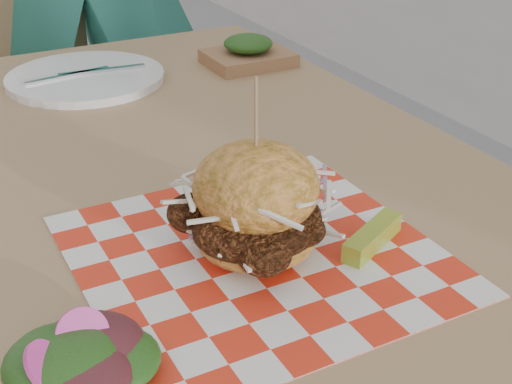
% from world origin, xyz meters
% --- Properties ---
extents(patio_table, '(0.80, 1.20, 0.75)m').
position_xyz_m(patio_table, '(0.21, -0.16, 0.67)').
color(patio_table, tan).
rests_on(patio_table, ground).
extents(patio_chair, '(0.54, 0.55, 0.95)m').
position_xyz_m(patio_chair, '(0.18, 0.84, 0.55)').
color(patio_chair, tan).
rests_on(patio_chair, ground).
extents(paper_liner, '(0.36, 0.36, 0.00)m').
position_xyz_m(paper_liner, '(0.22, -0.39, 0.75)').
color(paper_liner, red).
rests_on(paper_liner, patio_table).
extents(sandwich, '(0.17, 0.17, 0.19)m').
position_xyz_m(sandwich, '(0.22, -0.39, 0.81)').
color(sandwich, '#E18F3F').
rests_on(sandwich, paper_liner).
extents(pickle_spear, '(0.09, 0.06, 0.02)m').
position_xyz_m(pickle_spear, '(0.33, -0.44, 0.76)').
color(pickle_spear, '#A5A830').
rests_on(pickle_spear, paper_liner).
extents(side_salad, '(0.13, 0.14, 0.05)m').
position_xyz_m(side_salad, '(-0.00, -0.49, 0.76)').
color(side_salad, '#3F1419').
rests_on(side_salad, patio_table).
extents(place_setting, '(0.27, 0.27, 0.02)m').
position_xyz_m(place_setting, '(0.21, 0.23, 0.76)').
color(place_setting, white).
rests_on(place_setting, patio_table).
extents(kraft_tray, '(0.15, 0.12, 0.06)m').
position_xyz_m(kraft_tray, '(0.51, 0.18, 0.77)').
color(kraft_tray, '#946743').
rests_on(kraft_tray, patio_table).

